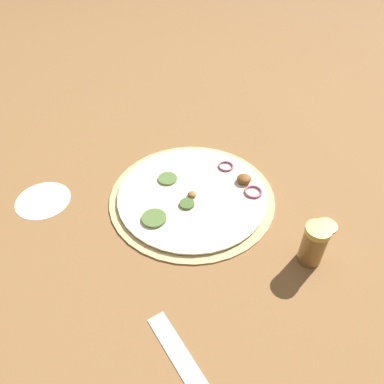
{
  "coord_description": "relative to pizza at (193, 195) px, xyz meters",
  "views": [
    {
      "loc": [
        -0.02,
        -0.62,
        0.61
      ],
      "look_at": [
        0.0,
        0.0,
        0.02
      ],
      "focal_mm": 35.0,
      "sensor_mm": 36.0,
      "label": 1
    }
  ],
  "objects": [
    {
      "name": "flour_patch",
      "position": [
        -0.34,
        -0.0,
        -0.0
      ],
      "size": [
        0.12,
        0.12,
        0.0
      ],
      "color": "white",
      "rests_on": "ground_plane"
    },
    {
      "name": "ground_plane",
      "position": [
        -0.0,
        -0.0,
        -0.01
      ],
      "size": [
        3.0,
        3.0,
        0.0
      ],
      "primitive_type": "plane",
      "color": "olive"
    },
    {
      "name": "pizza",
      "position": [
        0.0,
        0.0,
        0.0
      ],
      "size": [
        0.38,
        0.38,
        0.03
      ],
      "color": "#D6B77A",
      "rests_on": "ground_plane"
    },
    {
      "name": "spice_jar",
      "position": [
        0.22,
        -0.18,
        0.04
      ],
      "size": [
        0.05,
        0.05,
        0.09
      ],
      "color": "olive",
      "rests_on": "ground_plane"
    },
    {
      "name": "loose_cap",
      "position": [
        0.28,
        -0.1,
        -0.0
      ],
      "size": [
        0.05,
        0.05,
        0.01
      ],
      "color": "gold",
      "rests_on": "ground_plane"
    }
  ]
}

